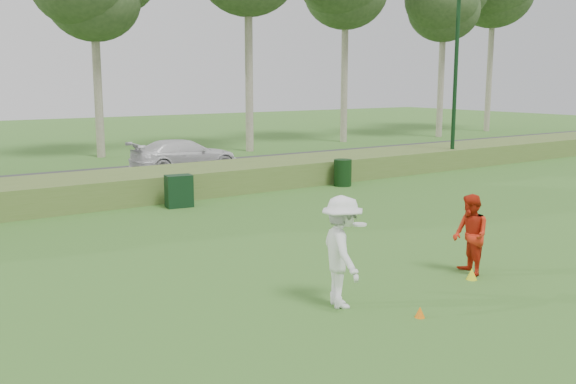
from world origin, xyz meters
TOP-DOWN VIEW (x-y plane):
  - ground at (0.00, 0.00)m, footprint 120.00×120.00m
  - reed_strip at (0.00, 12.00)m, footprint 80.00×3.00m
  - park_road at (0.00, 17.00)m, footprint 80.00×6.00m
  - lamp_post at (14.00, 11.00)m, footprint 0.70×0.70m
  - tree_7 at (26.00, 22.80)m, footprint 6.50×6.50m
  - player_white at (-1.81, -0.37)m, footprint 1.16×1.50m
  - player_red at (1.62, -0.42)m, footprint 0.94×1.03m
  - cone_orange at (-1.05, -1.60)m, footprint 0.18×0.18m
  - cone_yellow at (1.40, -0.68)m, footprint 0.22×0.22m
  - utility_cabinet at (-0.33, 9.77)m, footprint 0.91×0.65m
  - trash_bin at (6.69, 10.02)m, footprint 0.91×0.91m
  - car_right at (3.24, 16.85)m, footprint 4.90×2.14m

SIDE VIEW (x-z plane):
  - ground at x=0.00m, z-range 0.00..0.00m
  - park_road at x=0.00m, z-range 0.00..0.06m
  - cone_orange at x=-1.05m, z-range 0.00..0.20m
  - cone_yellow at x=1.40m, z-range 0.00..0.24m
  - reed_strip at x=0.00m, z-range 0.00..0.90m
  - trash_bin at x=6.69m, z-range 0.00..1.03m
  - utility_cabinet at x=-0.33m, z-range 0.00..1.05m
  - car_right at x=3.24m, z-range 0.06..1.46m
  - player_red at x=1.62m, z-range 0.00..1.73m
  - player_white at x=-1.81m, z-range 0.00..2.04m
  - lamp_post at x=14.00m, z-range 1.51..9.68m
  - tree_7 at x=26.00m, z-range 3.09..15.59m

